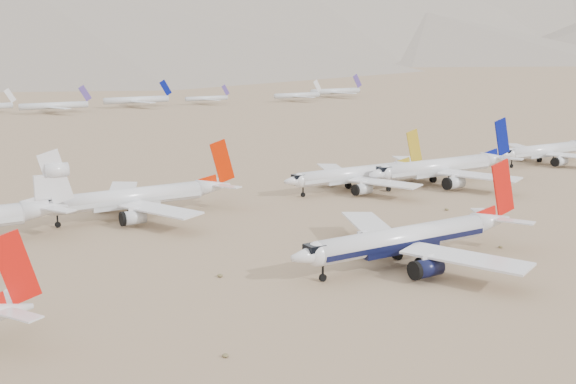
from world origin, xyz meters
name	(u,v)px	position (x,y,z in m)	size (l,w,h in m)	color
ground	(411,271)	(0.00, 0.00, 0.00)	(7000.00, 7000.00, 0.00)	#7F654A
main_airliner	(412,238)	(2.91, 3.30, 4.78)	(49.28, 48.13, 17.39)	silver
row2_navy_widebody	(443,167)	(60.21, 55.78, 4.94)	(49.78, 48.68, 17.71)	silver
row2_gold_tail	(356,174)	(34.20, 61.88, 4.34)	(43.59, 42.63, 15.52)	silver
row2_orange_tail	(138,197)	(-27.25, 63.27, 4.66)	(46.53, 45.51, 16.60)	silver
row2_blue_far	(548,150)	(115.17, 64.18, 4.31)	(43.50, 42.53, 15.46)	silver
foothills	(230,26)	(526.68, 1100.00, 67.15)	(4637.50, 1395.00, 155.00)	slate
desert_scrub	(571,315)	(5.41, -29.15, 0.29)	(261.14, 121.67, 0.63)	brown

